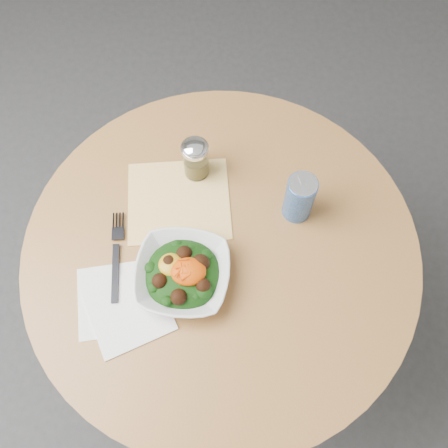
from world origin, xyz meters
name	(u,v)px	position (x,y,z in m)	size (l,w,h in m)	color
ground	(222,328)	(0.00, 0.00, 0.00)	(6.00, 6.00, 0.00)	#303133
table	(221,276)	(0.00, 0.00, 0.55)	(0.90, 0.90, 0.75)	black
cloth_napkin	(179,201)	(-0.10, 0.12, 0.75)	(0.24, 0.22, 0.00)	#FDA40D
paper_napkins	(122,305)	(-0.22, -0.13, 0.75)	(0.22, 0.22, 0.00)	white
salad_bowl	(183,274)	(-0.08, -0.07, 0.78)	(0.23, 0.23, 0.08)	silver
fork	(117,253)	(-0.23, -0.01, 0.76)	(0.03, 0.22, 0.00)	black
spice_shaker	(196,159)	(-0.05, 0.20, 0.81)	(0.06, 0.06, 0.11)	silver
beverage_can	(299,198)	(0.18, 0.08, 0.81)	(0.07, 0.07, 0.13)	navy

